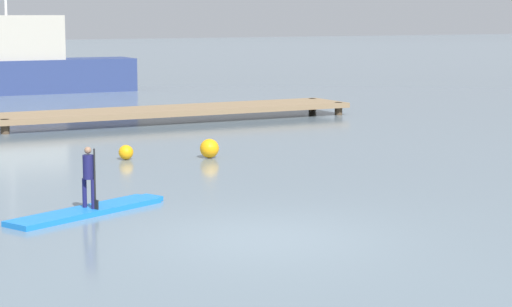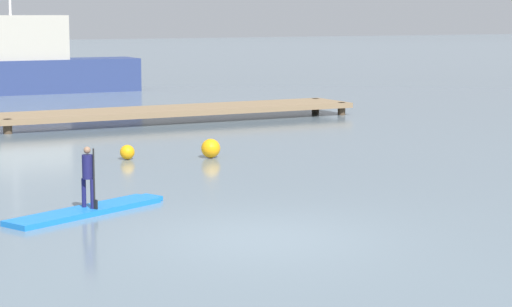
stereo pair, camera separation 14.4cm
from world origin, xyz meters
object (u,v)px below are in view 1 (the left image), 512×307
object	(u,v)px
fishing_boat_green_midground	(34,65)
mooring_buoy_near	(126,152)
paddler_child_solo	(89,174)
paddleboard_near	(89,211)
mooring_buoy_mid	(209,148)

from	to	relation	value
fishing_boat_green_midground	mooring_buoy_near	size ratio (longest dim) A/B	23.62
mooring_buoy_near	paddler_child_solo	bearing A→B (deg)	-116.06
paddleboard_near	paddler_child_solo	distance (m)	0.70
paddleboard_near	mooring_buoy_mid	bearing A→B (deg)	46.88
fishing_boat_green_midground	mooring_buoy_near	distance (m)	22.18
fishing_boat_green_midground	mooring_buoy_near	bearing A→B (deg)	-99.32
mooring_buoy_mid	paddler_child_solo	bearing A→B (deg)	-133.01
mooring_buoy_near	mooring_buoy_mid	bearing A→B (deg)	-19.87
fishing_boat_green_midground	mooring_buoy_near	xyz separation A→B (m)	(-3.59, -21.86, -1.13)
paddleboard_near	mooring_buoy_near	world-z (taller)	mooring_buoy_near
fishing_boat_green_midground	paddler_child_solo	bearing A→B (deg)	-103.21
paddler_child_solo	mooring_buoy_near	xyz separation A→B (m)	(2.97, 6.07, -0.56)
mooring_buoy_mid	mooring_buoy_near	bearing A→B (deg)	160.13
paddler_child_solo	mooring_buoy_mid	xyz separation A→B (m)	(4.98, 5.34, -0.50)
paddleboard_near	mooring_buoy_mid	size ratio (longest dim) A/B	6.92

